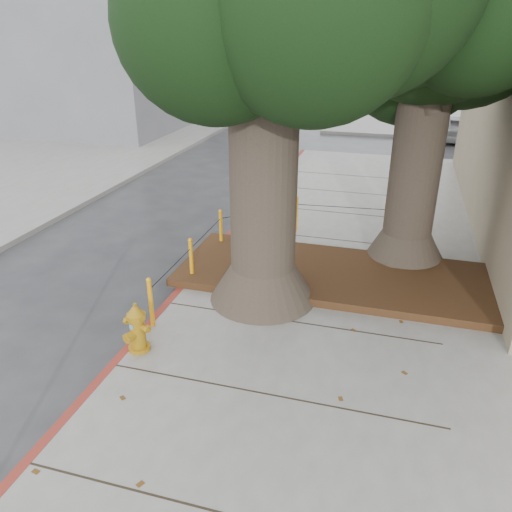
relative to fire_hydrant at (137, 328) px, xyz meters
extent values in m
plane|color=#28282B|center=(1.79, -0.48, -0.57)|extent=(140.00, 140.00, 0.00)
cube|color=slate|center=(7.79, 29.52, -0.49)|extent=(16.00, 20.00, 0.15)
cube|color=maroon|center=(-0.21, 2.02, -0.49)|extent=(0.14, 26.00, 0.16)
cube|color=black|center=(2.69, 3.42, -0.34)|extent=(6.40, 2.60, 0.16)
cube|color=slate|center=(-13.21, 21.52, 5.43)|extent=(12.00, 16.00, 12.00)
cone|color=#4C3F33|center=(1.49, 2.22, -0.07)|extent=(2.04, 2.04, 0.70)
cylinder|color=#4C3F33|center=(1.49, 2.22, 1.96)|extent=(1.20, 1.20, 4.22)
cone|color=#4C3F33|center=(4.09, 4.72, -0.07)|extent=(1.77, 1.77, 0.70)
cylinder|color=#4C3F33|center=(4.09, 4.72, 1.75)|extent=(1.04, 1.04, 3.84)
sphere|color=black|center=(5.19, 5.12, 4.42)|extent=(3.00, 3.00, 3.00)
cylinder|color=#FCA10E|center=(-0.11, 0.72, 0.03)|extent=(0.08, 0.08, 0.90)
sphere|color=#FCA10E|center=(-0.11, 0.72, 0.48)|extent=(0.09, 0.09, 0.09)
cylinder|color=#FCA10E|center=(-0.11, 2.52, 0.03)|extent=(0.08, 0.08, 0.90)
sphere|color=#FCA10E|center=(-0.11, 2.52, 0.48)|extent=(0.09, 0.09, 0.09)
cylinder|color=#FCA10E|center=(-0.11, 4.32, 0.03)|extent=(0.08, 0.08, 0.90)
sphere|color=#FCA10E|center=(-0.11, 4.32, 0.48)|extent=(0.09, 0.09, 0.09)
cylinder|color=#FCA10E|center=(1.39, 5.82, 0.03)|extent=(0.08, 0.08, 0.90)
sphere|color=#FCA10E|center=(1.39, 5.82, 0.48)|extent=(0.09, 0.09, 0.09)
cylinder|color=#FCA10E|center=(3.59, 6.02, 0.03)|extent=(0.08, 0.08, 0.90)
sphere|color=#FCA10E|center=(3.59, 6.02, 0.48)|extent=(0.09, 0.09, 0.09)
cylinder|color=black|center=(-0.11, 1.62, 0.30)|extent=(0.02, 1.80, 0.02)
cylinder|color=black|center=(-0.11, 3.42, 0.30)|extent=(0.02, 1.80, 0.02)
cylinder|color=black|center=(0.64, 5.07, 0.30)|extent=(1.51, 1.51, 0.02)
cylinder|color=black|center=(2.49, 5.92, 0.30)|extent=(2.20, 0.22, 0.02)
cylinder|color=#B17B12|center=(0.00, 0.01, -0.39)|extent=(0.45, 0.45, 0.07)
cylinder|color=#B17B12|center=(0.00, 0.01, -0.08)|extent=(0.31, 0.31, 0.56)
cylinder|color=#B17B12|center=(0.00, 0.01, 0.21)|extent=(0.41, 0.41, 0.08)
cone|color=#B17B12|center=(0.00, 0.01, 0.31)|extent=(0.38, 0.38, 0.16)
cylinder|color=#B17B12|center=(0.00, 0.01, 0.41)|extent=(0.08, 0.08, 0.06)
cylinder|color=#B17B12|center=(-0.14, 0.05, 0.05)|extent=(0.18, 0.14, 0.10)
cylinder|color=#B17B12|center=(0.14, -0.04, 0.05)|extent=(0.18, 0.14, 0.10)
cylinder|color=#B17B12|center=(-0.04, -0.12, -0.08)|extent=(0.18, 0.19, 0.15)
cube|color=#5999D8|center=(-0.04, -0.11, 0.07)|extent=(0.08, 0.03, 0.08)
imported|color=#A6A7AB|center=(6.19, 18.88, 0.07)|extent=(3.90, 1.86, 1.29)
imported|color=black|center=(-8.18, 18.51, -0.01)|extent=(1.92, 3.95, 1.11)
camera|label=1|loc=(3.70, -5.98, 4.39)|focal=35.00mm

